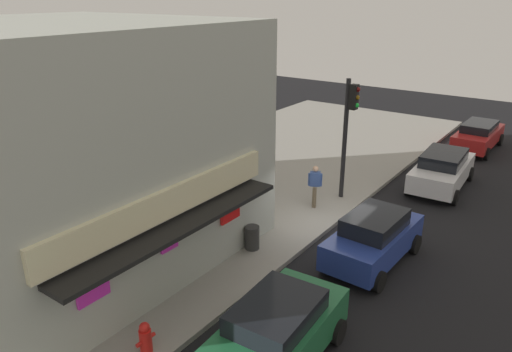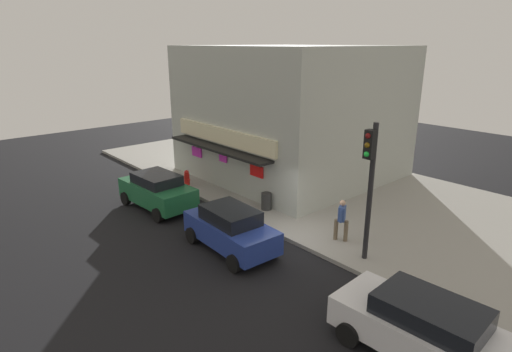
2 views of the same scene
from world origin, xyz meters
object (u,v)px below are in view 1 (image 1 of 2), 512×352
at_px(fire_hydrant, 145,338).
at_px(parked_car_blue, 374,238).
at_px(potted_plant_by_doorway, 140,278).
at_px(pedestrian, 315,184).
at_px(parked_car_green, 276,333).
at_px(traffic_light, 348,123).
at_px(parked_car_white, 442,169).
at_px(trash_can, 252,238).
at_px(parked_car_red, 478,135).

bearing_deg(fire_hydrant, parked_car_blue, -19.85).
relative_size(fire_hydrant, potted_plant_by_doorway, 0.83).
distance_m(pedestrian, parked_car_green, 8.69).
xyz_separation_m(traffic_light, parked_car_white, (3.79, -2.82, -2.43)).
height_order(trash_can, parked_car_green, parked_car_green).
bearing_deg(parked_car_red, potted_plant_by_doorway, 167.99).
distance_m(parked_car_green, parked_car_white, 13.18).
bearing_deg(pedestrian, potted_plant_by_doorway, 173.76).
bearing_deg(fire_hydrant, parked_car_red, -6.65).
distance_m(fire_hydrant, parked_car_blue, 7.58).
bearing_deg(pedestrian, traffic_light, -21.88).
bearing_deg(pedestrian, parked_car_green, -156.48).
height_order(fire_hydrant, parked_car_red, parked_car_red).
bearing_deg(parked_car_white, trash_can, 160.31).
relative_size(fire_hydrant, parked_car_green, 0.19).
height_order(potted_plant_by_doorway, parked_car_blue, parked_car_blue).
distance_m(traffic_light, potted_plant_by_doorway, 9.99).
xyz_separation_m(traffic_light, parked_car_green, (-9.40, -2.89, -2.40)).
height_order(fire_hydrant, parked_car_blue, parked_car_blue).
bearing_deg(potted_plant_by_doorway, trash_can, -13.15).
relative_size(traffic_light, parked_car_green, 1.16).
bearing_deg(parked_car_white, parked_car_green, -179.69).
bearing_deg(parked_car_blue, potted_plant_by_doorway, 142.69).
distance_m(fire_hydrant, pedestrian, 9.61).
xyz_separation_m(fire_hydrant, parked_car_blue, (7.13, -2.57, 0.31)).
bearing_deg(trash_can, parked_car_green, -137.74).
distance_m(fire_hydrant, parked_car_green, 3.05).
bearing_deg(parked_car_green, parked_car_blue, 0.13).
bearing_deg(parked_car_green, parked_car_red, 0.22).
height_order(trash_can, parked_car_blue, parked_car_blue).
xyz_separation_m(fire_hydrant, trash_can, (5.37, 0.85, 0.01)).
bearing_deg(parked_car_red, traffic_light, 165.05).
xyz_separation_m(trash_can, parked_car_blue, (1.76, -3.42, 0.30)).
xyz_separation_m(parked_car_green, parked_car_red, (19.95, 0.08, -0.07)).
relative_size(trash_can, potted_plant_by_doorway, 0.82).
height_order(parked_car_blue, parked_car_red, parked_car_blue).
relative_size(trash_can, parked_car_green, 0.19).
distance_m(fire_hydrant, trash_can, 5.43).
bearing_deg(parked_car_green, parked_car_white, 0.31).
relative_size(pedestrian, potted_plant_by_doorway, 1.70).
height_order(traffic_light, pedestrian, traffic_light).
bearing_deg(traffic_light, potted_plant_by_doorway, 171.30).
distance_m(trash_can, pedestrian, 4.22).
relative_size(potted_plant_by_doorway, parked_car_red, 0.21).
relative_size(parked_car_blue, parked_car_red, 0.88).
relative_size(parked_car_blue, parked_car_white, 0.87).
height_order(traffic_light, parked_car_white, traffic_light).
height_order(pedestrian, parked_car_white, pedestrian).
bearing_deg(parked_car_white, potted_plant_by_doorway, 162.20).
height_order(traffic_light, fire_hydrant, traffic_light).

